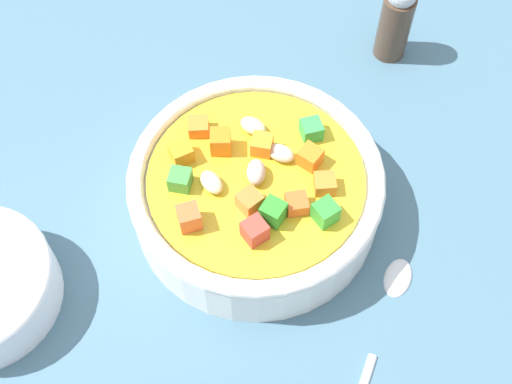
{
  "coord_description": "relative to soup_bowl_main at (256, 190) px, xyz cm",
  "views": [
    {
      "loc": [
        -5.22,
        28.66,
        51.0
      ],
      "look_at": [
        0.0,
        0.0,
        2.84
      ],
      "focal_mm": 47.25,
      "sensor_mm": 36.0,
      "label": 1
    }
  ],
  "objects": [
    {
      "name": "soup_bowl_main",
      "position": [
        0.0,
        0.0,
        0.0
      ],
      "size": [
        20.97,
        20.97,
        7.1
      ],
      "color": "white",
      "rests_on": "ground_plane"
    },
    {
      "name": "pepper_shaker",
      "position": [
        -9.92,
        -20.47,
        1.34
      ],
      "size": [
        3.15,
        3.15,
        9.09
      ],
      "color": "#4C3828",
      "rests_on": "ground_plane"
    },
    {
      "name": "ground_plane",
      "position": [
        -0.01,
        -0.01,
        -4.18
      ],
      "size": [
        140.0,
        140.0,
        2.0
      ],
      "primitive_type": "cube",
      "color": "#42667A"
    },
    {
      "name": "spoon",
      "position": [
        -11.37,
        10.6,
        -2.75
      ],
      "size": [
        5.9,
        22.0,
        0.98
      ],
      "rotation": [
        0.0,
        0.0,
        4.51
      ],
      "color": "silver",
      "rests_on": "ground_plane"
    }
  ]
}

